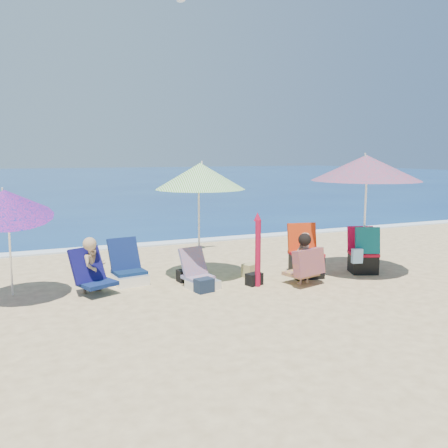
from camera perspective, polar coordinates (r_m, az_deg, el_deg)
name	(u,v)px	position (r m, az deg, el deg)	size (l,w,h in m)	color
ground	(263,294)	(8.12, 4.79, -8.54)	(120.00, 120.00, 0.00)	#D8BC84
sea	(62,178)	(52.03, -19.23, 5.28)	(120.00, 80.00, 0.12)	navy
foam	(175,242)	(12.71, -6.06, -2.26)	(120.00, 0.50, 0.04)	white
umbrella_turquoise	(366,168)	(9.45, 16.97, 6.57)	(2.39, 2.39, 2.41)	white
umbrella_striped	(200,176)	(8.72, -2.92, 5.86)	(1.91, 1.91, 2.26)	silver
umbrella_blue	(5,203)	(8.06, -25.19, 2.37)	(1.55, 1.61, 1.99)	white
furled_umbrella	(258,246)	(8.41, 4.16, -2.72)	(0.15, 0.17, 1.35)	#A00B2A
chair_navy	(128,272)	(8.91, -11.63, -5.71)	(0.66, 0.83, 0.81)	#0B1F42
chair_rainbow	(199,277)	(8.46, -3.02, -6.52)	(0.63, 0.78, 0.69)	#D5614B
camp_chair_left	(306,261)	(9.32, 9.96, -4.46)	(0.70, 0.72, 1.03)	#B60D1A
camp_chair_right	(363,256)	(9.82, 16.67, -3.77)	(0.81, 0.73, 0.97)	red
person_center	(305,260)	(8.67, 9.88, -4.31)	(0.70, 0.71, 0.97)	tan
person_left	(93,266)	(8.36, -15.71, -5.02)	(0.81, 0.78, 1.02)	tan
bag_navy_a	(204,285)	(8.18, -2.45, -7.50)	(0.35, 0.29, 0.24)	#182336
bag_black_a	(186,276)	(8.88, -4.71, -6.30)	(0.34, 0.27, 0.23)	black
bag_tan	(250,270)	(9.20, 3.23, -5.66)	(0.36, 0.32, 0.26)	tan
bag_navy_b	(364,256)	(10.84, 16.74, -3.74)	(0.44, 0.36, 0.29)	#192038
bag_black_b	(254,279)	(8.62, 3.71, -6.75)	(0.33, 0.27, 0.22)	black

